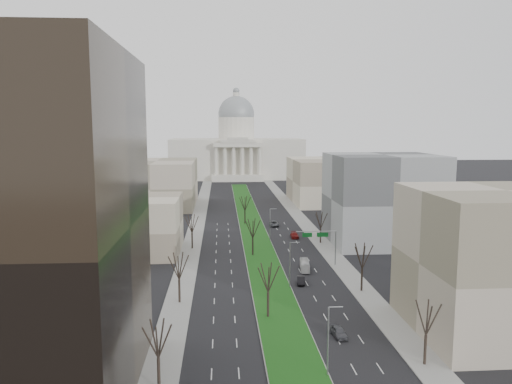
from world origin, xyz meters
name	(u,v)px	position (x,y,z in m)	size (l,w,h in m)	color
ground	(251,224)	(0.00, 120.00, 0.00)	(600.00, 600.00, 0.00)	black
median	(251,224)	(0.00, 118.99, 0.10)	(8.00, 222.03, 0.20)	#999993
sidewalk_left	(193,242)	(-17.50, 95.00, 0.07)	(5.00, 330.00, 0.15)	gray
sidewalk_right	(319,240)	(17.50, 95.00, 0.07)	(5.00, 330.00, 0.15)	gray
capitol	(237,151)	(0.00, 269.59, 16.31)	(80.00, 46.00, 55.00)	beige
building_beige_left	(127,225)	(-33.00, 85.00, 7.00)	(26.00, 22.00, 14.00)	gray
building_tan_right	(502,262)	(33.00, 32.00, 11.00)	(26.00, 24.00, 22.00)	gray
building_grey_right	(382,199)	(34.00, 92.00, 12.00)	(28.00, 26.00, 24.00)	#57595C
building_far_left	(157,183)	(-35.00, 160.00, 9.00)	(30.00, 40.00, 18.00)	gray
building_far_right	(328,181)	(35.00, 165.00, 9.00)	(30.00, 40.00, 18.00)	gray
tree_left_near	(158,338)	(-17.20, 18.00, 6.61)	(5.10, 5.10, 9.18)	black
tree_left_mid	(179,265)	(-17.20, 48.00, 7.00)	(5.40, 5.40, 9.72)	black
tree_left_far	(192,223)	(-17.20, 88.00, 6.84)	(5.28, 5.28, 9.50)	black
tree_right_near	(427,317)	(17.20, 22.00, 6.69)	(5.16, 5.16, 9.29)	black
tree_right_mid	(362,255)	(17.20, 52.00, 7.16)	(5.52, 5.52, 9.94)	black
tree_right_far	(321,219)	(17.20, 92.00, 6.53)	(5.04, 5.04, 9.07)	black
tree_median_a	(268,277)	(-2.00, 40.00, 7.00)	(5.40, 5.40, 9.72)	black
tree_median_b	(253,228)	(-2.00, 80.00, 7.00)	(5.40, 5.40, 9.72)	black
tree_median_c	(245,203)	(-2.00, 120.00, 7.00)	(5.40, 5.40, 9.72)	black
streetlamp_median_a	(329,340)	(3.76, 20.00, 4.81)	(1.90, 0.20, 9.16)	gray
streetlamp_median_b	(290,264)	(3.76, 55.00, 4.81)	(1.90, 0.20, 9.16)	gray
streetlamp_median_c	(270,224)	(3.76, 95.00, 4.81)	(1.90, 0.20, 9.16)	gray
mast_arm_signs	(324,239)	(13.49, 70.03, 6.11)	(9.12, 0.24, 8.09)	gray
car_grey_near	(339,332)	(7.92, 31.75, 0.74)	(1.75, 4.36, 1.49)	#46464D
car_black	(301,280)	(6.30, 57.33, 0.72)	(1.53, 4.38, 1.44)	black
car_red	(294,235)	(11.12, 98.95, 0.74)	(2.08, 5.11, 1.48)	maroon
car_grey_far	(274,224)	(7.08, 116.00, 0.78)	(2.60, 5.64, 1.57)	#4F5257
box_van	(305,265)	(8.70, 67.01, 1.05)	(1.77, 7.55, 2.10)	white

